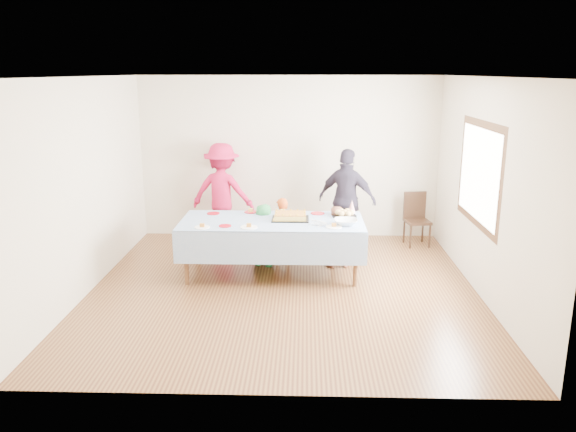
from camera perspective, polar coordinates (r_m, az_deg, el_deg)
name	(u,v)px	position (r m, az deg, el deg)	size (l,w,h in m)	color
ground	(283,289)	(7.41, -0.47, -7.38)	(5.00, 5.00, 0.00)	#4D2716
room_walls	(288,154)	(6.95, -0.05, 6.30)	(5.04, 5.04, 2.72)	beige
party_table	(272,224)	(7.70, -1.63, -0.85)	(2.50, 1.10, 0.78)	brown
birthday_cake	(290,216)	(7.73, 0.24, -0.04)	(0.51, 0.39, 0.09)	black
rolls_tray	(344,214)	(7.91, 5.76, 0.23)	(0.34, 0.34, 0.10)	black
punch_bowl	(346,222)	(7.49, 5.90, -0.61)	(0.31, 0.31, 0.08)	silver
party_hat	(352,207)	(8.12, 6.50, 0.96)	(0.11, 0.11, 0.19)	silver
fork_pile	(319,223)	(7.44, 3.14, -0.71)	(0.24, 0.18, 0.07)	white
plate_red_far_a	(213,213)	(8.11, -7.60, 0.27)	(0.18, 0.18, 0.01)	red
plate_red_far_b	(251,212)	(8.14, -3.81, 0.41)	(0.19, 0.19, 0.01)	red
plate_red_far_c	(283,213)	(8.07, -0.55, 0.32)	(0.20, 0.20, 0.01)	red
plate_red_far_d	(318,213)	(8.05, 3.03, 0.27)	(0.20, 0.20, 0.01)	red
plate_red_near	(225,226)	(7.44, -6.41, -1.00)	(0.17, 0.17, 0.01)	red
plate_white_left	(202,227)	(7.41, -8.71, -1.14)	(0.20, 0.20, 0.01)	white
plate_white_mid	(249,227)	(7.35, -3.99, -1.14)	(0.23, 0.23, 0.01)	white
plate_white_right	(334,227)	(7.37, 4.68, -1.11)	(0.21, 0.21, 0.01)	white
dining_chair	(416,216)	(9.37, 12.89, 0.03)	(0.43, 0.43, 0.86)	black
toddler_left	(282,229)	(8.36, -0.62, -1.34)	(0.35, 0.23, 0.96)	#B54616
toddler_mid	(264,235)	(8.13, -2.47, -1.97)	(0.45, 0.29, 0.92)	#28793C
toddler_right	(335,237)	(8.12, 4.75, -2.09)	(0.44, 0.34, 0.90)	#BB7457
adult_left	(222,192)	(9.38, -6.68, 2.42)	(1.05, 0.60, 1.63)	#C11845
adult_right	(347,200)	(8.85, 6.02, 1.64)	(0.94, 0.39, 1.61)	#302A3B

